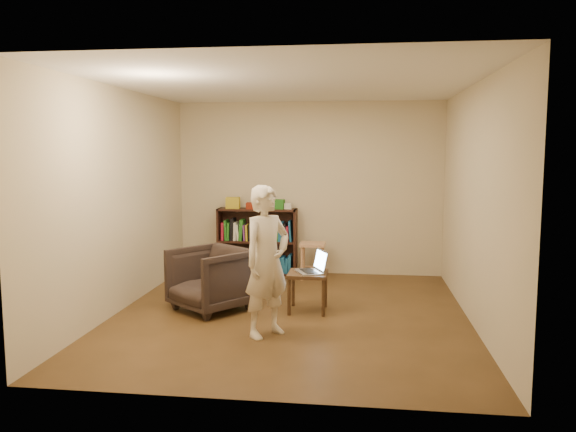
# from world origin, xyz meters

# --- Properties ---
(floor) EXTENTS (4.50, 4.50, 0.00)m
(floor) POSITION_xyz_m (0.00, 0.00, 0.00)
(floor) COLOR #422D15
(floor) RESTS_ON ground
(ceiling) EXTENTS (4.50, 4.50, 0.00)m
(ceiling) POSITION_xyz_m (0.00, 0.00, 2.60)
(ceiling) COLOR white
(ceiling) RESTS_ON wall_back
(wall_back) EXTENTS (4.00, 0.00, 4.00)m
(wall_back) POSITION_xyz_m (0.00, 2.25, 1.30)
(wall_back) COLOR #C3B693
(wall_back) RESTS_ON floor
(wall_left) EXTENTS (0.00, 4.50, 4.50)m
(wall_left) POSITION_xyz_m (-2.00, 0.00, 1.30)
(wall_left) COLOR #C3B693
(wall_left) RESTS_ON floor
(wall_right) EXTENTS (0.00, 4.50, 4.50)m
(wall_right) POSITION_xyz_m (2.00, 0.00, 1.30)
(wall_right) COLOR #C3B693
(wall_right) RESTS_ON floor
(bookshelf) EXTENTS (1.20, 0.30, 1.00)m
(bookshelf) POSITION_xyz_m (-0.77, 2.09, 0.44)
(bookshelf) COLOR black
(bookshelf) RESTS_ON floor
(box_yellow) EXTENTS (0.22, 0.17, 0.17)m
(box_yellow) POSITION_xyz_m (-1.14, 2.06, 1.08)
(box_yellow) COLOR gold
(box_yellow) RESTS_ON bookshelf
(red_cloth) EXTENTS (0.30, 0.23, 0.09)m
(red_cloth) POSITION_xyz_m (-0.79, 2.06, 1.05)
(red_cloth) COLOR maroon
(red_cloth) RESTS_ON bookshelf
(box_green) EXTENTS (0.15, 0.15, 0.14)m
(box_green) POSITION_xyz_m (-0.42, 2.08, 1.07)
(box_green) COLOR #226A1C
(box_green) RESTS_ON bookshelf
(box_white) EXTENTS (0.11, 0.11, 0.09)m
(box_white) POSITION_xyz_m (-0.30, 2.10, 1.04)
(box_white) COLOR beige
(box_white) RESTS_ON bookshelf
(stool) EXTENTS (0.37, 0.37, 0.53)m
(stool) POSITION_xyz_m (0.10, 1.86, 0.43)
(stool) COLOR #AF7C55
(stool) RESTS_ON floor
(armchair) EXTENTS (1.13, 1.13, 0.74)m
(armchair) POSITION_xyz_m (-0.95, 0.08, 0.37)
(armchair) COLOR black
(armchair) RESTS_ON floor
(side_table) EXTENTS (0.45, 0.45, 0.46)m
(side_table) POSITION_xyz_m (0.18, 0.17, 0.38)
(side_table) COLOR #321C10
(side_table) RESTS_ON floor
(laptop) EXTENTS (0.42, 0.45, 0.26)m
(laptop) POSITION_xyz_m (0.25, 0.18, 0.52)
(laptop) COLOR #B6B6BB
(laptop) RESTS_ON side_table
(person) EXTENTS (0.64, 0.66, 1.53)m
(person) POSITION_xyz_m (-0.14, -0.74, 0.77)
(person) COLOR beige
(person) RESTS_ON floor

